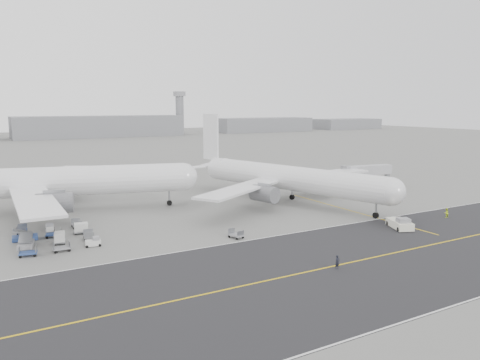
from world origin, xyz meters
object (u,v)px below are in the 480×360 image
pushback_tug (400,224)px  ground_crew_b (446,213)px  airliner_a (46,182)px  jet_bridge (368,171)px  control_tower (180,112)px  ground_crew_a (337,262)px  airliner_b (285,177)px

pushback_tug → ground_crew_b: bearing=28.3°
pushback_tug → airliner_a: bearing=162.4°
jet_bridge → ground_crew_b: bearing=-102.3°
jet_bridge → control_tower: bearing=87.5°
control_tower → airliner_a: control_tower is taller
jet_bridge → ground_crew_a: bearing=-129.5°
airliner_b → ground_crew_b: size_ratio=29.25×
control_tower → jet_bridge: (-45.89, -239.40, -12.31)m
airliner_a → ground_crew_a: (27.99, -53.77, -5.10)m
control_tower → airliner_a: bearing=-118.2°
airliner_b → jet_bridge: airliner_b is taller
ground_crew_a → ground_crew_b: size_ratio=1.02×
control_tower → pushback_tug: bearing=-104.8°
airliner_a → pushback_tug: (50.98, -43.63, -5.17)m
ground_crew_b → pushback_tug: bearing=16.0°
airliner_a → ground_crew_a: size_ratio=32.05×
airliner_b → ground_crew_a: (-18.61, -38.54, -4.52)m
control_tower → airliner_a: size_ratio=0.53×
ground_crew_a → jet_bridge: bearing=39.7°
airliner_a → ground_crew_b: size_ratio=32.62×
ground_crew_b → ground_crew_a: bearing=28.0°
pushback_tug → ground_crew_b: size_ratio=3.98×
pushback_tug → jet_bridge: (26.37, 34.50, 3.08)m
airliner_b → jet_bridge: (30.75, 6.10, -1.51)m
jet_bridge → ground_crew_b: 35.63m
airliner_a → ground_crew_b: airliner_a is taller
pushback_tug → jet_bridge: bearing=75.6°
control_tower → jet_bridge: bearing=-100.9°
control_tower → airliner_b: 257.41m
pushback_tug → ground_crew_a: pushback_tug is taller
airliner_a → pushback_tug: bearing=-115.8°
airliner_b → pushback_tug: (4.38, -28.40, -4.59)m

